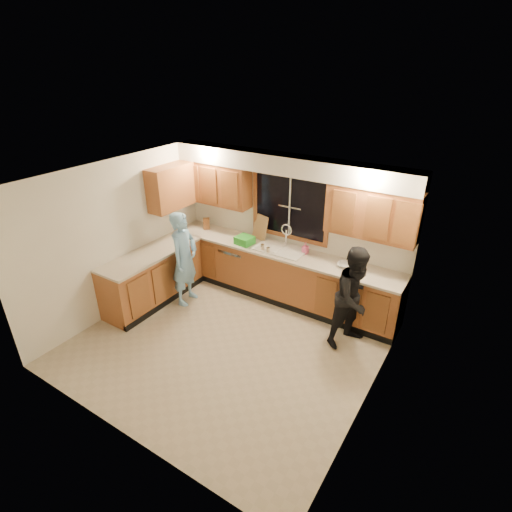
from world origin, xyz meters
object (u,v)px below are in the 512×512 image
Objects in this scene: stove at (128,291)px; man at (184,259)px; sink at (280,253)px; bowl at (345,265)px; woman at (356,298)px; dish_crate at (245,240)px; knife_block at (206,224)px; dishwasher at (239,264)px; soap_bottle at (305,248)px.

man reaches higher than stove.
sink is 0.96× the size of stove.
bowl is at bearing 31.89° from stove.
dish_crate is at bearing 106.38° from woman.
knife_block is 2.78m from bowl.
dish_crate is at bearing -169.56° from sink.
stove is 0.58× the size of woman.
woman reaches higher than bowl.
sink is 1.15m from bowl.
dishwasher is 0.53× the size of woman.
sink reaches higher than knife_block.
dishwasher is 2.88× the size of dish_crate.
dish_crate is 1.09m from soap_bottle.
dish_crate is 1.47× the size of soap_bottle.
man is at bearing -126.28° from dish_crate.
dish_crate is (0.98, -0.17, -0.04)m from knife_block.
man reaches higher than soap_bottle.
stove is at bearing -131.00° from knife_block.
man is (-0.44, -0.97, 0.41)m from dishwasher.
woman is at bearing -54.50° from bowl.
man reaches higher than sink.
woman reaches higher than soap_bottle.
dishwasher is 3.82× the size of knife_block.
sink is 3.72× the size of bowl.
stove is at bearing -148.11° from bowl.
stove is at bearing -117.69° from dishwasher.
soap_bottle reaches higher than dishwasher.
sink reaches higher than dishwasher.
bowl is (2.94, 1.83, 0.50)m from stove.
soap_bottle is (-1.12, 0.64, 0.24)m from woman.
sink is 4.00× the size of knife_block.
dish_crate is (-0.65, -0.12, 0.12)m from sink.
man reaches higher than woman.
woman reaches higher than dish_crate.
knife_block is at bearing 8.84° from man.
knife_block is at bearing 170.12° from dish_crate.
woman is at bearing -12.37° from dishwasher.
woman is at bearing -46.48° from knife_block.
stove is 1.05m from man.
dish_crate is 1.23× the size of bowl.
woman is at bearing -29.69° from soap_bottle.
knife_block reaches higher than bowl.
sink reaches higher than dish_crate.
soap_bottle is at bearing 13.79° from sink.
stove is at bearing -138.97° from soap_bottle.
knife_block is at bearing 84.96° from stove.
stove is 3.59m from woman.
dish_crate is at bearing -175.93° from bowl.
knife_block is at bearing 178.22° from sink.
woman is 8.00× the size of soap_bottle.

